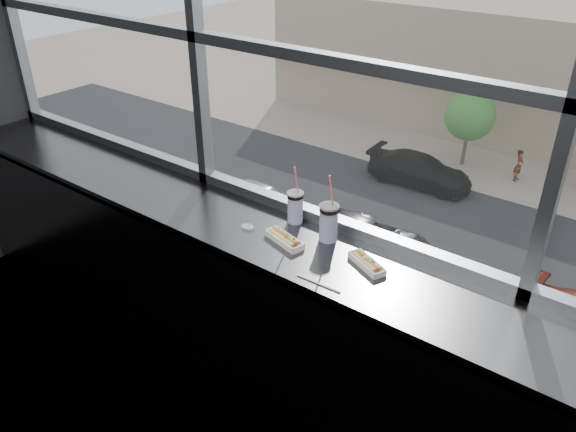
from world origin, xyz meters
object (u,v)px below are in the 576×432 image
Objects in this scene: car_near_a at (260,196)px; car_far_a at (420,165)px; wrapper at (248,227)px; pedestrian_a at (520,162)px; tree_left at (470,116)px; hotdog_tray_left at (284,239)px; car_near_b at (365,234)px; soda_cup_left at (295,206)px; loose_straw at (318,283)px; soda_cup_right at (329,221)px; hotdog_tray_right at (367,262)px.

car_near_a is 1.03× the size of car_far_a.
wrapper is 30.56m from pedestrian_a.
pedestrian_a is at bearing -4.47° from tree_left.
hotdog_tray_left reaches higher than car_near_b.
soda_cup_left is 1.43× the size of loose_straw.
soda_cup_right reaches higher than soda_cup_left.
loose_straw is at bearing -168.64° from pedestrian_a.
hotdog_tray_right is at bearing -159.98° from car_far_a.
wrapper is 23.95m from car_near_a.
hotdog_tray_left is at bearing -146.50° from hotdog_tray_right.
hotdog_tray_right reaches higher than loose_straw.
hotdog_tray_right is 21.39m from car_near_b.
hotdog_tray_right is 0.11× the size of pedestrian_a.
car_near_a reaches higher than pedestrian_a.
pedestrian_a is (-5.33, 28.05, -11.02)m from hotdog_tray_left.
soda_cup_right reaches higher than car_near_a.
tree_left is at bearing 132.44° from hotdog_tray_right.
hotdog_tray_left reaches higher than car_far_a.
car_near_a is 3.18× the size of pedestrian_a.
pedestrian_a is at bearing 101.14° from soda_cup_right.
hotdog_tray_left is at bearing -73.21° from tree_left.
loose_straw is 0.04× the size of car_near_b.
soda_cup_left reaches higher than hotdog_tray_right.
hotdog_tray_right is 0.05× the size of tree_left.
tree_left is (0.90, 4.00, 1.85)m from car_far_a.
car_near_a is at bearing -114.36° from tree_left.
car_far_a is 5.57m from pedestrian_a.
soda_cup_right reaches higher than car_far_a.
car_far_a is at bearing 132.35° from pedestrian_a.
soda_cup_left is at bearing -169.85° from hotdog_tray_right.
loose_straw is at bearing -13.83° from hotdog_tray_left.
loose_straw reaches higher than car_near_a.
hotdog_tray_left reaches higher than pedestrian_a.
wrapper is at bearing -169.74° from pedestrian_a.
hotdog_tray_left is 0.40m from loose_straw.
soda_cup_left is at bearing 135.41° from loose_straw.
tree_left is at bearing 85.53° from pedestrian_a.
car_far_a is at bearing -32.69° from car_near_a.
hotdog_tray_right is at bearing 6.14° from wrapper.
wrapper reaches higher than loose_straw.
car_far_a is at bearing 136.98° from hotdog_tray_right.
car_near_a is (-14.43, 16.23, -10.93)m from hotdog_tray_right.
car_near_a is (-14.14, 16.14, -11.02)m from soda_cup_right.
hotdog_tray_right is 30.62m from pedestrian_a.
hotdog_tray_right reaches higher than car_far_a.
tree_left reaches higher than car_near_a.
hotdog_tray_left is 30.60m from pedestrian_a.
car_near_a is at bearing 148.26° from car_far_a.
hotdog_tray_right is 0.04× the size of car_far_a.
car_near_b is (5.78, 0.00, 0.01)m from car_near_a.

